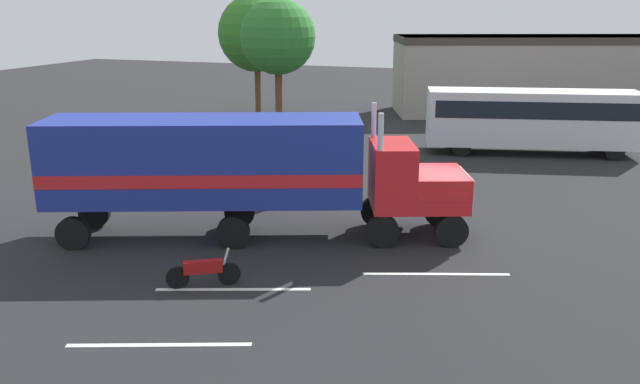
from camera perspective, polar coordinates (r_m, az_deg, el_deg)
name	(u,v)px	position (r m, az deg, el deg)	size (l,w,h in m)	color
ground_plane	(430,234)	(23.01, 9.76, -3.66)	(120.00, 120.00, 0.00)	#232326
lane_stripe_near	(436,274)	(19.68, 10.29, -7.19)	(4.40, 0.16, 0.01)	silver
lane_stripe_mid	(233,289)	(18.55, -7.73, -8.58)	(4.40, 0.16, 0.01)	silver
lane_stripe_far	(159,345)	(16.09, -14.13, -13.06)	(4.40, 0.16, 0.01)	silver
semi_truck	(238,166)	(21.84, -7.32, 2.29)	(14.14, 7.24, 4.50)	red
person_bystander	(266,187)	(25.18, -4.85, 0.42)	(0.36, 0.47, 1.63)	black
parked_bus	(532,116)	(36.29, 18.31, 6.46)	(11.29, 4.81, 3.40)	silver
parked_car	(184,145)	(33.87, -12.05, 4.10)	(4.75, 3.38, 1.57)	black
motorcycle	(204,271)	(18.69, -10.30, -6.91)	(1.88, 1.15, 1.12)	black
tree_left	(256,33)	(47.68, -5.67, 13.86)	(5.52, 5.52, 8.56)	brown
tree_center	(278,37)	(38.54, -3.77, 13.59)	(4.43, 4.43, 8.20)	brown
building_backdrop	(552,72)	(50.93, 19.94, 10.01)	(23.55, 13.51, 5.61)	#9E938C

